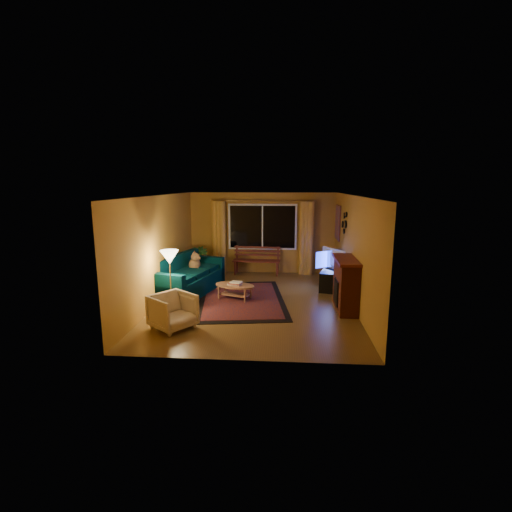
# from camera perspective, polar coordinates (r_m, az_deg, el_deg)

# --- Properties ---
(floor) EXTENTS (4.50, 6.00, 0.02)m
(floor) POSITION_cam_1_polar(r_m,az_deg,el_deg) (8.90, -0.15, -7.08)
(floor) COLOR brown
(floor) RESTS_ON ground
(ceiling) EXTENTS (4.50, 6.00, 0.02)m
(ceiling) POSITION_cam_1_polar(r_m,az_deg,el_deg) (8.46, -0.15, 9.35)
(ceiling) COLOR white
(ceiling) RESTS_ON ground
(wall_back) EXTENTS (4.50, 0.02, 2.50)m
(wall_back) POSITION_cam_1_polar(r_m,az_deg,el_deg) (11.56, 1.01, 3.54)
(wall_back) COLOR #B68030
(wall_back) RESTS_ON ground
(wall_left) EXTENTS (0.02, 6.00, 2.50)m
(wall_left) POSITION_cam_1_polar(r_m,az_deg,el_deg) (9.05, -14.57, 1.08)
(wall_left) COLOR #B68030
(wall_left) RESTS_ON ground
(wall_right) EXTENTS (0.02, 6.00, 2.50)m
(wall_right) POSITION_cam_1_polar(r_m,az_deg,el_deg) (8.72, 14.83, 0.70)
(wall_right) COLOR #B68030
(wall_right) RESTS_ON ground
(window) EXTENTS (2.00, 0.02, 1.30)m
(window) POSITION_cam_1_polar(r_m,az_deg,el_deg) (11.47, 0.99, 4.49)
(window) COLOR black
(window) RESTS_ON wall_back
(curtain_rod) EXTENTS (3.20, 0.03, 0.03)m
(curtain_rod) POSITION_cam_1_polar(r_m,az_deg,el_deg) (11.36, 0.99, 8.48)
(curtain_rod) COLOR #BF8C3F
(curtain_rod) RESTS_ON wall_back
(curtain_left) EXTENTS (0.36, 0.36, 2.24)m
(curtain_left) POSITION_cam_1_polar(r_m,az_deg,el_deg) (11.61, -5.71, 2.87)
(curtain_left) COLOR gold
(curtain_left) RESTS_ON ground
(curtain_right) EXTENTS (0.36, 0.36, 2.24)m
(curtain_right) POSITION_cam_1_polar(r_m,az_deg,el_deg) (11.45, 7.73, 2.72)
(curtain_right) COLOR gold
(curtain_right) RESTS_ON ground
(bench) EXTENTS (1.46, 0.52, 0.43)m
(bench) POSITION_cam_1_polar(r_m,az_deg,el_deg) (11.46, 0.08, -1.78)
(bench) COLOR #531D15
(bench) RESTS_ON ground
(potted_plant) EXTENTS (0.59, 0.59, 0.89)m
(potted_plant) POSITION_cam_1_polar(r_m,az_deg,el_deg) (11.32, -8.68, -0.88)
(potted_plant) COLOR #235B1E
(potted_plant) RESTS_ON ground
(sofa) EXTENTS (1.57, 2.53, 0.95)m
(sofa) POSITION_cam_1_polar(r_m,az_deg,el_deg) (9.60, -10.43, -2.91)
(sofa) COLOR black
(sofa) RESTS_ON ground
(dog) EXTENTS (0.43, 0.50, 0.46)m
(dog) POSITION_cam_1_polar(r_m,az_deg,el_deg) (10.04, -9.44, -0.95)
(dog) COLOR #926B46
(dog) RESTS_ON sofa
(armchair) EXTENTS (0.99, 1.00, 0.75)m
(armchair) POSITION_cam_1_polar(r_m,az_deg,el_deg) (7.38, -12.69, -8.07)
(armchair) COLOR beige
(armchair) RESTS_ON ground
(floor_lamp) EXTENTS (0.28, 0.28, 1.33)m
(floor_lamp) POSITION_cam_1_polar(r_m,az_deg,el_deg) (8.36, -13.01, -3.76)
(floor_lamp) COLOR #BF8C3F
(floor_lamp) RESTS_ON ground
(rug) EXTENTS (2.43, 3.43, 0.02)m
(rug) POSITION_cam_1_polar(r_m,az_deg,el_deg) (9.06, -2.26, -6.63)
(rug) COLOR maroon
(rug) RESTS_ON ground
(coffee_table) EXTENTS (1.26, 1.26, 0.36)m
(coffee_table) POSITION_cam_1_polar(r_m,az_deg,el_deg) (9.05, -3.27, -5.53)
(coffee_table) COLOR #AC704F
(coffee_table) RESTS_ON ground
(tv_console) EXTENTS (0.71, 1.30, 0.52)m
(tv_console) POSITION_cam_1_polar(r_m,az_deg,el_deg) (10.18, 11.39, -3.40)
(tv_console) COLOR black
(tv_console) RESTS_ON ground
(television) EXTENTS (0.61, 0.87, 0.55)m
(television) POSITION_cam_1_polar(r_m,az_deg,el_deg) (10.06, 11.50, -0.47)
(television) COLOR black
(television) RESTS_ON tv_console
(fireplace) EXTENTS (0.40, 1.20, 1.10)m
(fireplace) POSITION_cam_1_polar(r_m,az_deg,el_deg) (8.45, 13.68, -4.44)
(fireplace) COLOR maroon
(fireplace) RESTS_ON ground
(mirror_cluster) EXTENTS (0.06, 0.60, 0.56)m
(mirror_cluster) POSITION_cam_1_polar(r_m,az_deg,el_deg) (9.90, 13.36, 5.19)
(mirror_cluster) COLOR black
(mirror_cluster) RESTS_ON wall_right
(painting) EXTENTS (0.04, 0.76, 0.96)m
(painting) POSITION_cam_1_polar(r_m,az_deg,el_deg) (11.05, 12.46, 5.03)
(painting) COLOR #D05014
(painting) RESTS_ON wall_right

